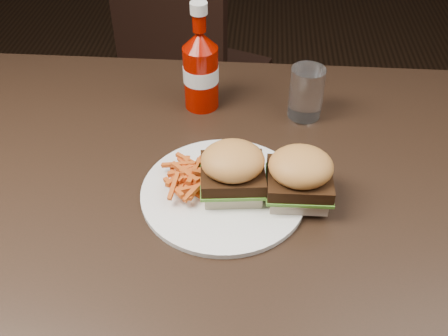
# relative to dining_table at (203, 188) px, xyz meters

# --- Properties ---
(dining_table) EXTENTS (1.20, 0.80, 0.04)m
(dining_table) POSITION_rel_dining_table_xyz_m (0.00, 0.00, 0.00)
(dining_table) COLOR black
(dining_table) RESTS_ON ground
(chair_far) EXTENTS (0.49, 0.49, 0.04)m
(chair_far) POSITION_rel_dining_table_xyz_m (-0.11, 0.86, -0.30)
(chair_far) COLOR black
(chair_far) RESTS_ON ground
(plate) EXTENTS (0.27, 0.27, 0.01)m
(plate) POSITION_rel_dining_table_xyz_m (0.04, -0.03, 0.03)
(plate) COLOR white
(plate) RESTS_ON dining_table
(sandwich_half_a) EXTENTS (0.10, 0.09, 0.02)m
(sandwich_half_a) POSITION_rel_dining_table_xyz_m (0.05, -0.03, 0.04)
(sandwich_half_a) COLOR beige
(sandwich_half_a) RESTS_ON plate
(sandwich_half_b) EXTENTS (0.09, 0.09, 0.02)m
(sandwich_half_b) POSITION_rel_dining_table_xyz_m (0.16, -0.04, 0.04)
(sandwich_half_b) COLOR beige
(sandwich_half_b) RESTS_ON plate
(fries_pile) EXTENTS (0.11, 0.11, 0.04)m
(fries_pile) POSITION_rel_dining_table_xyz_m (-0.02, -0.02, 0.05)
(fries_pile) COLOR #BA3F0E
(fries_pile) RESTS_ON plate
(ketchup_bottle) EXTENTS (0.09, 0.09, 0.14)m
(ketchup_bottle) POSITION_rel_dining_table_xyz_m (-0.02, 0.22, 0.08)
(ketchup_bottle) COLOR #8A0A00
(ketchup_bottle) RESTS_ON dining_table
(tumbler) EXTENTS (0.07, 0.07, 0.10)m
(tumbler) POSITION_rel_dining_table_xyz_m (0.18, 0.20, 0.08)
(tumbler) COLOR white
(tumbler) RESTS_ON dining_table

